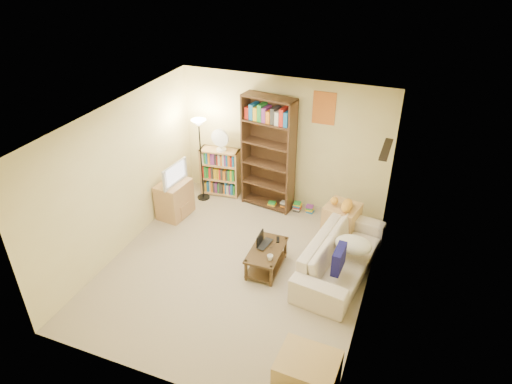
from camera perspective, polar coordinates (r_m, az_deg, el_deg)
room at (r=6.52m, az=-2.61°, el=1.64°), size 4.50×4.54×2.52m
sofa at (r=7.30m, az=10.60°, el=-7.74°), size 2.36×1.42×0.62m
navy_pillow at (r=6.75m, az=10.31°, el=-8.24°), size 0.14×0.41×0.37m
cream_blanket at (r=7.17m, az=12.07°, el=-6.46°), size 0.57×0.41×0.25m
tabby_cat at (r=7.79m, az=11.02°, el=-1.56°), size 0.50×0.23×0.17m
coffee_table at (r=7.27m, az=1.31°, el=-8.04°), size 0.49×0.87×0.38m
laptop at (r=7.25m, az=1.43°, el=-6.65°), size 0.41×0.32×0.03m
laptop_screen at (r=7.22m, az=0.51°, el=-5.81°), size 0.02×0.29×0.19m
mug at (r=6.95m, az=1.77°, el=-8.20°), size 0.16×0.16×0.09m
tv_remote at (r=7.37m, az=2.74°, el=-5.97°), size 0.09×0.16×0.02m
tv_stand at (r=8.64m, az=-10.15°, el=-0.87°), size 0.52×0.68×0.69m
television at (r=8.37m, az=-10.48°, el=2.31°), size 0.71×0.23×0.40m
tall_bookshelf at (r=8.43m, az=1.53°, el=5.14°), size 1.03×0.48×2.20m
short_bookshelf at (r=9.15m, az=-4.48°, el=2.51°), size 0.79×0.39×0.98m
desk_fan at (r=8.78m, az=-4.48°, el=6.51°), size 0.35×0.20×0.45m
floor_lamp at (r=8.66m, az=-7.07°, el=6.86°), size 0.28×0.28×1.67m
side_table at (r=8.09m, az=10.61°, el=-3.57°), size 0.63×0.63×0.62m
end_cabinet at (r=5.67m, az=6.39°, el=-21.94°), size 0.71×0.60×0.57m
book_stacks at (r=8.80m, az=4.46°, el=-1.82°), size 0.88×0.24×0.19m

